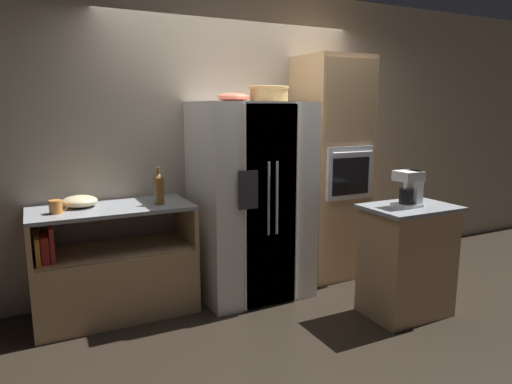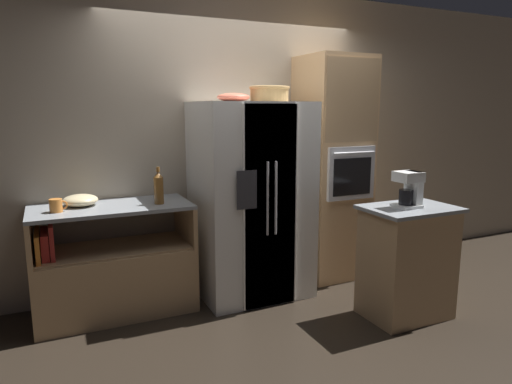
{
  "view_description": "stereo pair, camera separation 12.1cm",
  "coord_description": "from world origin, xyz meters",
  "px_view_note": "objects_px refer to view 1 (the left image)",
  "views": [
    {
      "loc": [
        -1.78,
        -3.59,
        1.7
      ],
      "look_at": [
        -0.01,
        -0.03,
        0.96
      ],
      "focal_mm": 32.0,
      "sensor_mm": 36.0,
      "label": 1
    },
    {
      "loc": [
        -1.67,
        -3.64,
        1.7
      ],
      "look_at": [
        -0.01,
        -0.03,
        0.96
      ],
      "focal_mm": 32.0,
      "sensor_mm": 36.0,
      "label": 2
    }
  ],
  "objects_px": {
    "bottle_tall": "(159,188)",
    "coffee_maker": "(410,187)",
    "refrigerator": "(251,200)",
    "wall_oven": "(330,168)",
    "fruit_bowl": "(233,97)",
    "mug": "(56,207)",
    "wicker_basket": "(269,93)",
    "mixing_bowl": "(80,201)"
  },
  "relations": [
    {
      "from": "mixing_bowl",
      "to": "coffee_maker",
      "type": "height_order",
      "value": "coffee_maker"
    },
    {
      "from": "wicker_basket",
      "to": "fruit_bowl",
      "type": "xyz_separation_m",
      "value": [
        -0.34,
        0.01,
        -0.04
      ]
    },
    {
      "from": "fruit_bowl",
      "to": "mug",
      "type": "xyz_separation_m",
      "value": [
        -1.46,
        0.01,
        -0.82
      ]
    },
    {
      "from": "mug",
      "to": "wall_oven",
      "type": "bearing_deg",
      "value": 1.61
    },
    {
      "from": "wicker_basket",
      "to": "fruit_bowl",
      "type": "height_order",
      "value": "wicker_basket"
    },
    {
      "from": "bottle_tall",
      "to": "mug",
      "type": "height_order",
      "value": "bottle_tall"
    },
    {
      "from": "fruit_bowl",
      "to": "mug",
      "type": "height_order",
      "value": "fruit_bowl"
    },
    {
      "from": "wall_oven",
      "to": "mixing_bowl",
      "type": "relative_size",
      "value": 7.93
    },
    {
      "from": "fruit_bowl",
      "to": "bottle_tall",
      "type": "xyz_separation_m",
      "value": [
        -0.67,
        -0.01,
        -0.74
      ]
    },
    {
      "from": "wicker_basket",
      "to": "bottle_tall",
      "type": "relative_size",
      "value": 1.17
    },
    {
      "from": "wicker_basket",
      "to": "coffee_maker",
      "type": "distance_m",
      "value": 1.45
    },
    {
      "from": "refrigerator",
      "to": "mug",
      "type": "xyz_separation_m",
      "value": [
        -1.62,
        0.02,
        0.09
      ]
    },
    {
      "from": "refrigerator",
      "to": "wall_oven",
      "type": "xyz_separation_m",
      "value": [
        0.93,
        0.09,
        0.22
      ]
    },
    {
      "from": "wall_oven",
      "to": "refrigerator",
      "type": "bearing_deg",
      "value": -174.27
    },
    {
      "from": "wicker_basket",
      "to": "bottle_tall",
      "type": "xyz_separation_m",
      "value": [
        -1.01,
        0.01,
        -0.77
      ]
    },
    {
      "from": "mixing_bowl",
      "to": "bottle_tall",
      "type": "bearing_deg",
      "value": -16.67
    },
    {
      "from": "bottle_tall",
      "to": "mixing_bowl",
      "type": "distance_m",
      "value": 0.63
    },
    {
      "from": "fruit_bowl",
      "to": "mixing_bowl",
      "type": "relative_size",
      "value": 1.03
    },
    {
      "from": "fruit_bowl",
      "to": "bottle_tall",
      "type": "height_order",
      "value": "fruit_bowl"
    },
    {
      "from": "wall_oven",
      "to": "mug",
      "type": "height_order",
      "value": "wall_oven"
    },
    {
      "from": "mug",
      "to": "coffee_maker",
      "type": "xyz_separation_m",
      "value": [
        2.54,
        -1.02,
        0.11
      ]
    },
    {
      "from": "fruit_bowl",
      "to": "mug",
      "type": "relative_size",
      "value": 2.14
    },
    {
      "from": "refrigerator",
      "to": "mixing_bowl",
      "type": "bearing_deg",
      "value": 172.86
    },
    {
      "from": "fruit_bowl",
      "to": "wicker_basket",
      "type": "bearing_deg",
      "value": -2.12
    },
    {
      "from": "wicker_basket",
      "to": "coffee_maker",
      "type": "xyz_separation_m",
      "value": [
        0.74,
        -0.99,
        -0.75
      ]
    },
    {
      "from": "fruit_bowl",
      "to": "refrigerator",
      "type": "bearing_deg",
      "value": -2.78
    },
    {
      "from": "wall_oven",
      "to": "mixing_bowl",
      "type": "xyz_separation_m",
      "value": [
        -2.37,
        0.09,
        -0.14
      ]
    },
    {
      "from": "bottle_tall",
      "to": "coffee_maker",
      "type": "xyz_separation_m",
      "value": [
        1.76,
        -1.0,
        0.03
      ]
    },
    {
      "from": "mixing_bowl",
      "to": "wall_oven",
      "type": "bearing_deg",
      "value": -2.09
    },
    {
      "from": "mixing_bowl",
      "to": "coffee_maker",
      "type": "relative_size",
      "value": 0.97
    },
    {
      "from": "refrigerator",
      "to": "mug",
      "type": "distance_m",
      "value": 1.62
    },
    {
      "from": "coffee_maker",
      "to": "mug",
      "type": "bearing_deg",
      "value": 158.15
    },
    {
      "from": "wall_oven",
      "to": "wicker_basket",
      "type": "height_order",
      "value": "wall_oven"
    },
    {
      "from": "refrigerator",
      "to": "mug",
      "type": "bearing_deg",
      "value": 179.23
    },
    {
      "from": "mug",
      "to": "coffee_maker",
      "type": "height_order",
      "value": "coffee_maker"
    },
    {
      "from": "wicker_basket",
      "to": "mug",
      "type": "relative_size",
      "value": 2.71
    },
    {
      "from": "fruit_bowl",
      "to": "coffee_maker",
      "type": "height_order",
      "value": "fruit_bowl"
    },
    {
      "from": "bottle_tall",
      "to": "coffee_maker",
      "type": "height_order",
      "value": "bottle_tall"
    },
    {
      "from": "refrigerator",
      "to": "wicker_basket",
      "type": "relative_size",
      "value": 4.87
    },
    {
      "from": "bottle_tall",
      "to": "refrigerator",
      "type": "bearing_deg",
      "value": -0.03
    },
    {
      "from": "wicker_basket",
      "to": "mug",
      "type": "bearing_deg",
      "value": 179.15
    },
    {
      "from": "bottle_tall",
      "to": "mug",
      "type": "bearing_deg",
      "value": 178.43
    }
  ]
}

